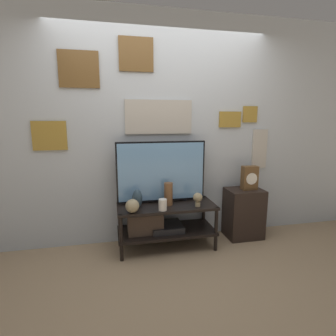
# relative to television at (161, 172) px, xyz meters

# --- Properties ---
(ground_plane) EXTENTS (12.00, 12.00, 0.00)m
(ground_plane) POSITION_rel_television_xyz_m (0.04, -0.38, -0.89)
(ground_plane) COLOR #997F60
(wall_back) EXTENTS (6.40, 0.08, 2.70)m
(wall_back) POSITION_rel_television_xyz_m (0.03, 0.18, 0.47)
(wall_back) COLOR #B2BCC6
(wall_back) RESTS_ON ground_plane
(media_console) EXTENTS (1.12, 0.48, 0.52)m
(media_console) POSITION_rel_television_xyz_m (-0.05, -0.10, -0.56)
(media_console) COLOR black
(media_console) RESTS_ON ground_plane
(television) EXTENTS (1.04, 0.05, 0.72)m
(television) POSITION_rel_television_xyz_m (0.00, 0.00, 0.00)
(television) COLOR black
(television) RESTS_ON media_console
(vase_urn_stoneware) EXTENTS (0.11, 0.12, 0.21)m
(vase_urn_stoneware) POSITION_rel_television_xyz_m (-0.30, -0.13, -0.27)
(vase_urn_stoneware) COLOR #2D4251
(vase_urn_stoneware) RESTS_ON media_console
(vase_round_glass) EXTENTS (0.15, 0.15, 0.15)m
(vase_round_glass) POSITION_rel_television_xyz_m (-0.37, -0.28, -0.30)
(vase_round_glass) COLOR tan
(vase_round_glass) RESTS_ON media_console
(vase_tall_ceramic) EXTENTS (0.10, 0.10, 0.26)m
(vase_tall_ceramic) POSITION_rel_television_xyz_m (0.06, -0.11, -0.24)
(vase_tall_ceramic) COLOR brown
(vase_tall_ceramic) RESTS_ON media_console
(candle_jar) EXTENTS (0.09, 0.09, 0.12)m
(candle_jar) POSITION_rel_television_xyz_m (-0.04, -0.28, -0.31)
(candle_jar) COLOR silver
(candle_jar) RESTS_ON media_console
(decorative_bust) EXTENTS (0.10, 0.10, 0.16)m
(decorative_bust) POSITION_rel_television_xyz_m (0.37, -0.24, -0.27)
(decorative_bust) COLOR tan
(decorative_bust) RESTS_ON media_console
(side_table) EXTENTS (0.44, 0.34, 0.62)m
(side_table) POSITION_rel_television_xyz_m (1.05, -0.04, -0.58)
(side_table) COLOR black
(side_table) RESTS_ON ground_plane
(mantel_clock) EXTENTS (0.19, 0.11, 0.29)m
(mantel_clock) POSITION_rel_television_xyz_m (1.10, -0.05, -0.12)
(mantel_clock) COLOR brown
(mantel_clock) RESTS_ON side_table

